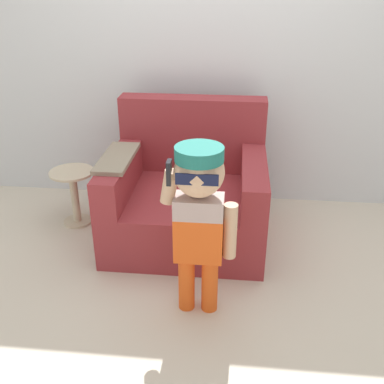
{
  "coord_description": "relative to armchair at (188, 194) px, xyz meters",
  "views": [
    {
      "loc": [
        0.25,
        -3.03,
        1.85
      ],
      "look_at": [
        -0.01,
        -0.48,
        0.58
      ],
      "focal_mm": 42.0,
      "sensor_mm": 36.0,
      "label": 1
    }
  ],
  "objects": [
    {
      "name": "side_table",
      "position": [
        -0.91,
        0.04,
        -0.05
      ],
      "size": [
        0.34,
        0.34,
        0.46
      ],
      "color": "beige",
      "rests_on": "ground_plane"
    },
    {
      "name": "person_child",
      "position": [
        0.16,
        -0.88,
        0.37
      ],
      "size": [
        0.43,
        0.32,
        1.04
      ],
      "color": "#E05119",
      "rests_on": "ground_plane"
    },
    {
      "name": "armchair",
      "position": [
        0.0,
        0.0,
        0.0
      ],
      "size": [
        1.15,
        1.03,
        0.98
      ],
      "color": "maroon",
      "rests_on": "ground_plane"
    },
    {
      "name": "wall_back",
      "position": [
        0.09,
        0.67,
        0.97
      ],
      "size": [
        10.0,
        0.05,
        2.6
      ],
      "color": "silver",
      "rests_on": "ground_plane"
    },
    {
      "name": "ground_plane",
      "position": [
        0.09,
        0.01,
        -0.33
      ],
      "size": [
        10.0,
        10.0,
        0.0
      ],
      "primitive_type": "plane",
      "color": "beige"
    }
  ]
}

